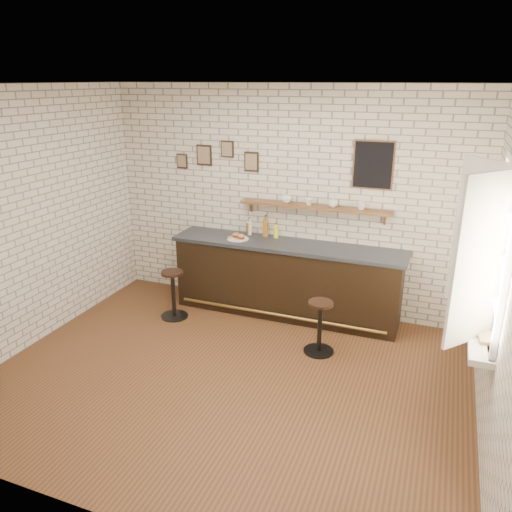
{
  "coord_description": "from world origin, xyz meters",
  "views": [
    {
      "loc": [
        1.96,
        -4.23,
        3.05
      ],
      "look_at": [
        -0.02,
        0.9,
        1.09
      ],
      "focal_mm": 35.0,
      "sensor_mm": 36.0,
      "label": 1
    }
  ],
  "objects_px": {
    "sandwich_plate": "(238,239)",
    "book_upper": "(479,336)",
    "bitters_bottle_white": "(249,228)",
    "bitters_bottle_amber": "(265,228)",
    "bar_stool_left": "(173,293)",
    "shelf_cup_d": "(361,206)",
    "book_lower": "(478,338)",
    "ciabatta_sandwich": "(239,236)",
    "bar_stool_right": "(320,325)",
    "bitters_bottle_brown": "(249,228)",
    "condiment_bottle_yellow": "(276,232)",
    "shelf_cup_a": "(286,199)",
    "shelf_cup_b": "(309,202)",
    "shelf_cup_c": "(333,203)",
    "bar_counter": "(286,279)"
  },
  "relations": [
    {
      "from": "bitters_bottle_brown",
      "to": "condiment_bottle_yellow",
      "type": "bearing_deg",
      "value": -0.0
    },
    {
      "from": "bar_counter",
      "to": "bitters_bottle_white",
      "type": "xyz_separation_m",
      "value": [
        -0.61,
        0.19,
        0.6
      ]
    },
    {
      "from": "condiment_bottle_yellow",
      "to": "shelf_cup_a",
      "type": "relative_size",
      "value": 1.54
    },
    {
      "from": "shelf_cup_b",
      "to": "bar_stool_right",
      "type": "bearing_deg",
      "value": -135.74
    },
    {
      "from": "shelf_cup_b",
      "to": "book_upper",
      "type": "bearing_deg",
      "value": -112.4
    },
    {
      "from": "sandwich_plate",
      "to": "shelf_cup_b",
      "type": "xyz_separation_m",
      "value": [
        0.89,
        0.26,
        0.53
      ]
    },
    {
      "from": "bar_stool_left",
      "to": "shelf_cup_d",
      "type": "bearing_deg",
      "value": 20.36
    },
    {
      "from": "bitters_bottle_white",
      "to": "book_lower",
      "type": "distance_m",
      "value": 3.44
    },
    {
      "from": "bar_stool_left",
      "to": "shelf_cup_a",
      "type": "height_order",
      "value": "shelf_cup_a"
    },
    {
      "from": "sandwich_plate",
      "to": "bitters_bottle_brown",
      "type": "height_order",
      "value": "bitters_bottle_brown"
    },
    {
      "from": "bitters_bottle_brown",
      "to": "bar_stool_left",
      "type": "xyz_separation_m",
      "value": [
        -0.76,
        -0.83,
        -0.75
      ]
    },
    {
      "from": "sandwich_plate",
      "to": "book_lower",
      "type": "relative_size",
      "value": 1.33
    },
    {
      "from": "book_lower",
      "to": "condiment_bottle_yellow",
      "type": "bearing_deg",
      "value": 135.7
    },
    {
      "from": "condiment_bottle_yellow",
      "to": "bitters_bottle_brown",
      "type": "bearing_deg",
      "value": 180.0
    },
    {
      "from": "sandwich_plate",
      "to": "ciabatta_sandwich",
      "type": "bearing_deg",
      "value": 0.0
    },
    {
      "from": "ciabatta_sandwich",
      "to": "bitters_bottle_brown",
      "type": "bearing_deg",
      "value": 79.37
    },
    {
      "from": "sandwich_plate",
      "to": "bitters_bottle_white",
      "type": "bearing_deg",
      "value": 75.24
    },
    {
      "from": "shelf_cup_a",
      "to": "shelf_cup_b",
      "type": "relative_size",
      "value": 1.39
    },
    {
      "from": "book_lower",
      "to": "bitters_bottle_white",
      "type": "bearing_deg",
      "value": 139.6
    },
    {
      "from": "shelf_cup_a",
      "to": "book_lower",
      "type": "height_order",
      "value": "shelf_cup_a"
    },
    {
      "from": "bitters_bottle_brown",
      "to": "shelf_cup_d",
      "type": "height_order",
      "value": "shelf_cup_d"
    },
    {
      "from": "sandwich_plate",
      "to": "book_upper",
      "type": "xyz_separation_m",
      "value": [
        2.94,
        -1.63,
        -0.06
      ]
    },
    {
      "from": "bar_stool_right",
      "to": "book_lower",
      "type": "bearing_deg",
      "value": -28.45
    },
    {
      "from": "sandwich_plate",
      "to": "bitters_bottle_brown",
      "type": "xyz_separation_m",
      "value": [
        0.06,
        0.25,
        0.08
      ]
    },
    {
      "from": "bitters_bottle_white",
      "to": "bitters_bottle_amber",
      "type": "distance_m",
      "value": 0.24
    },
    {
      "from": "book_lower",
      "to": "ciabatta_sandwich",
      "type": "bearing_deg",
      "value": 143.67
    },
    {
      "from": "sandwich_plate",
      "to": "condiment_bottle_yellow",
      "type": "distance_m",
      "value": 0.52
    },
    {
      "from": "bar_counter",
      "to": "condiment_bottle_yellow",
      "type": "height_order",
      "value": "condiment_bottle_yellow"
    },
    {
      "from": "bitters_bottle_white",
      "to": "bar_stool_left",
      "type": "bearing_deg",
      "value": -132.87
    },
    {
      "from": "sandwich_plate",
      "to": "ciabatta_sandwich",
      "type": "relative_size",
      "value": 1.28
    },
    {
      "from": "bar_counter",
      "to": "bitters_bottle_brown",
      "type": "distance_m",
      "value": 0.87
    },
    {
      "from": "bitters_bottle_amber",
      "to": "book_lower",
      "type": "xyz_separation_m",
      "value": [
        2.64,
        -1.88,
        -0.19
      ]
    },
    {
      "from": "bitters_bottle_white",
      "to": "shelf_cup_b",
      "type": "relative_size",
      "value": 2.58
    },
    {
      "from": "book_upper",
      "to": "bitters_bottle_amber",
      "type": "bearing_deg",
      "value": 138.19
    },
    {
      "from": "bitters_bottle_brown",
      "to": "bar_stool_right",
      "type": "distance_m",
      "value": 1.81
    },
    {
      "from": "sandwich_plate",
      "to": "bar_stool_right",
      "type": "relative_size",
      "value": 0.43
    },
    {
      "from": "bar_counter",
      "to": "bar_stool_right",
      "type": "bearing_deg",
      "value": -50.81
    },
    {
      "from": "shelf_cup_d",
      "to": "book_upper",
      "type": "distance_m",
      "value": 2.41
    },
    {
      "from": "bar_counter",
      "to": "bar_stool_left",
      "type": "bearing_deg",
      "value": -155.0
    },
    {
      "from": "ciabatta_sandwich",
      "to": "shelf_cup_b",
      "type": "distance_m",
      "value": 1.04
    },
    {
      "from": "shelf_cup_d",
      "to": "sandwich_plate",
      "type": "bearing_deg",
      "value": -167.84
    },
    {
      "from": "shelf_cup_a",
      "to": "bitters_bottle_brown",
      "type": "bearing_deg",
      "value": 151.18
    },
    {
      "from": "bar_stool_left",
      "to": "shelf_cup_d",
      "type": "height_order",
      "value": "shelf_cup_d"
    },
    {
      "from": "ciabatta_sandwich",
      "to": "book_lower",
      "type": "height_order",
      "value": "ciabatta_sandwich"
    },
    {
      "from": "shelf_cup_d",
      "to": "book_lower",
      "type": "bearing_deg",
      "value": -51.39
    },
    {
      "from": "ciabatta_sandwich",
      "to": "condiment_bottle_yellow",
      "type": "height_order",
      "value": "condiment_bottle_yellow"
    },
    {
      "from": "bitters_bottle_amber",
      "to": "book_upper",
      "type": "relative_size",
      "value": 1.34
    },
    {
      "from": "bar_stool_left",
      "to": "shelf_cup_b",
      "type": "xyz_separation_m",
      "value": [
        1.59,
        0.84,
        1.19
      ]
    },
    {
      "from": "bar_stool_left",
      "to": "shelf_cup_d",
      "type": "distance_m",
      "value": 2.7
    },
    {
      "from": "shelf_cup_c",
      "to": "book_lower",
      "type": "bearing_deg",
      "value": -111.08
    }
  ]
}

